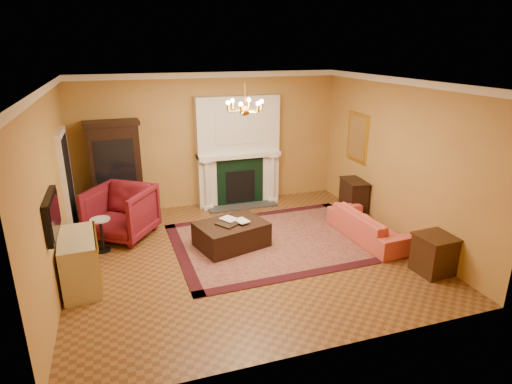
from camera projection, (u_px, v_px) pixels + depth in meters
name	position (u px, v px, depth m)	size (l,w,h in m)	color
floor	(246.00, 254.00, 7.69)	(6.00, 5.50, 0.02)	brown
ceiling	(245.00, 81.00, 6.70)	(6.00, 5.50, 0.02)	silver
wall_back	(210.00, 141.00, 9.67)	(6.00, 0.02, 3.00)	#BD9344
wall_front	(318.00, 241.00, 4.71)	(6.00, 0.02, 3.00)	#BD9344
wall_left	(51.00, 192.00, 6.30)	(0.02, 5.50, 3.00)	#BD9344
wall_right	(398.00, 159.00, 8.08)	(0.02, 5.50, 3.00)	#BD9344
fireplace	(238.00, 154.00, 9.78)	(1.90, 0.70, 2.50)	silver
crown_molding	(229.00, 81.00, 7.58)	(6.00, 5.50, 0.12)	white
doorway	(68.00, 186.00, 8.00)	(0.08, 1.05, 2.10)	silver
tv_panel	(52.00, 215.00, 5.83)	(0.09, 0.95, 0.58)	black
gilt_mirror	(357.00, 137.00, 9.28)	(0.06, 0.76, 1.05)	gold
chandelier	(245.00, 107.00, 6.83)	(0.63, 0.55, 0.53)	gold
oriental_rug	(277.00, 240.00, 8.18)	(3.85, 2.89, 0.02)	#4F111F
china_cabinet	(116.00, 173.00, 8.97)	(1.01, 0.46, 2.01)	black
wingback_armchair	(121.00, 210.00, 8.18)	(1.08, 1.01, 1.11)	maroon
pedestal_table	(102.00, 233.00, 7.66)	(0.35, 0.35, 0.63)	black
commode	(80.00, 262.00, 6.52)	(0.53, 1.12, 0.83)	#BFAE8C
coral_sofa	(370.00, 221.00, 8.16)	(1.89, 0.55, 0.74)	#CA4240
end_table	(434.00, 255.00, 6.96)	(0.54, 0.54, 0.62)	#34220E
console_table	(353.00, 198.00, 9.34)	(0.39, 0.68, 0.76)	black
leather_ottoman	(231.00, 234.00, 7.89)	(1.21, 0.88, 0.45)	black
ottoman_tray	(230.00, 223.00, 7.79)	(0.45, 0.35, 0.03)	black
book_a	(224.00, 214.00, 7.75)	(0.23, 0.03, 0.31)	gray
book_b	(237.00, 215.00, 7.71)	(0.21, 0.02, 0.28)	gray
topiary_left	(205.00, 145.00, 9.42)	(0.16, 0.16, 0.43)	tan
topiary_right	(271.00, 139.00, 9.88)	(0.17, 0.17, 0.47)	tan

